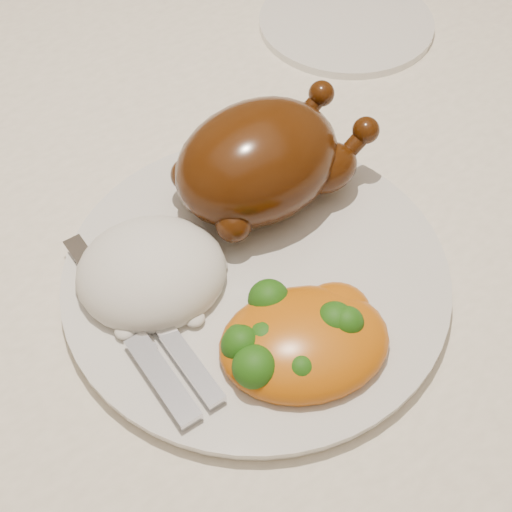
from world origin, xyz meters
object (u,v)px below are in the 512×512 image
side_plate (346,22)px  roast_chicken (262,160)px  dining_table (164,236)px  dinner_plate (256,276)px

side_plate → roast_chicken: size_ratio=1.09×
dining_table → dinner_plate: size_ratio=5.20×
dinner_plate → side_plate: dinner_plate is taller
dining_table → dinner_plate: bearing=-86.5°
dinner_plate → dining_table: bearing=93.5°
dinner_plate → side_plate: bearing=41.8°
side_plate → roast_chicken: bearing=-141.6°
dinner_plate → side_plate: 0.37m
dinner_plate → roast_chicken: roast_chicken is taller
dining_table → roast_chicken: size_ratio=8.85×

